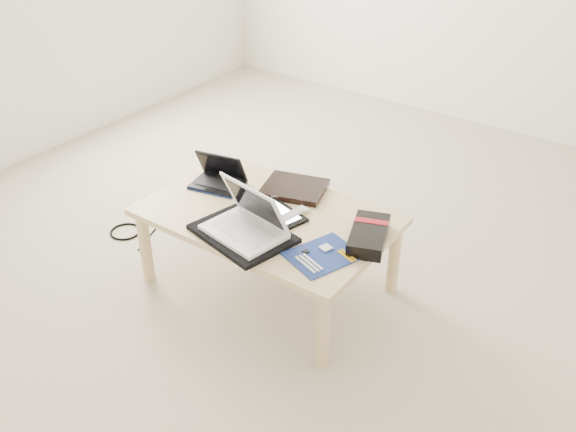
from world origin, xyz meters
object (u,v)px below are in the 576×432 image
Objects in this scene: coffee_table at (267,222)px; white_laptop at (247,222)px; gpu_box at (369,235)px; netbook at (219,178)px.

white_laptop is (0.04, -0.19, 0.11)m from coffee_table.
white_laptop is at bearing -78.18° from coffee_table.
coffee_table is at bearing -172.00° from gpu_box.
white_laptop reaches higher than gpu_box.
coffee_table is 0.23m from white_laptop.
white_laptop is at bearing -34.19° from netbook.
gpu_box is (0.44, 0.26, -0.04)m from white_laptop.
netbook is at bearing 179.56° from gpu_box.
netbook is 0.47m from white_laptop.
netbook is (-0.35, 0.07, 0.08)m from coffee_table.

